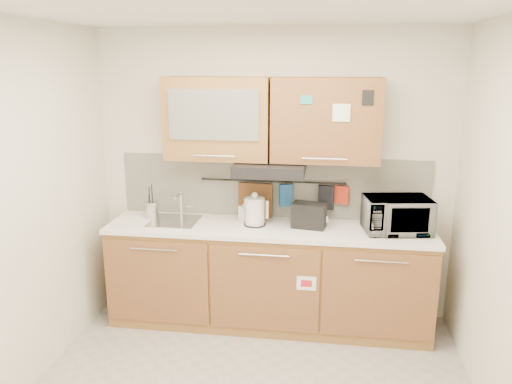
% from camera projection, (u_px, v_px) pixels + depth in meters
% --- Properties ---
extents(ceiling, '(3.20, 3.20, 0.00)m').
position_uv_depth(ceiling, '(246.00, 6.00, 2.76)').
color(ceiling, white).
rests_on(ceiling, wall_back).
extents(wall_back, '(3.20, 0.00, 3.20)m').
position_uv_depth(wall_back, '(273.00, 176.00, 4.53)').
color(wall_back, silver).
rests_on(wall_back, ground).
extents(wall_left, '(0.00, 3.00, 3.00)m').
position_uv_depth(wall_left, '(9.00, 217.00, 3.31)').
color(wall_left, silver).
rests_on(wall_left, ground).
extents(base_cabinet, '(2.80, 0.64, 0.88)m').
position_uv_depth(base_cabinet, '(268.00, 281.00, 4.46)').
color(base_cabinet, '#9F6A38').
rests_on(base_cabinet, floor).
extents(countertop, '(2.82, 0.62, 0.04)m').
position_uv_depth(countertop, '(269.00, 228.00, 4.33)').
color(countertop, white).
rests_on(countertop, base_cabinet).
extents(backsplash, '(2.80, 0.02, 0.56)m').
position_uv_depth(backsplash, '(273.00, 187.00, 4.54)').
color(backsplash, silver).
rests_on(backsplash, countertop).
extents(upper_cabinets, '(1.82, 0.37, 0.70)m').
position_uv_depth(upper_cabinets, '(271.00, 119.00, 4.22)').
color(upper_cabinets, '#9F6A38').
rests_on(upper_cabinets, wall_back).
extents(range_hood, '(0.60, 0.46, 0.10)m').
position_uv_depth(range_hood, '(270.00, 168.00, 4.26)').
color(range_hood, black).
rests_on(range_hood, upper_cabinets).
extents(sink, '(0.42, 0.40, 0.26)m').
position_uv_depth(sink, '(175.00, 221.00, 4.46)').
color(sink, silver).
rests_on(sink, countertop).
extents(utensil_rail, '(1.30, 0.02, 0.02)m').
position_uv_depth(utensil_rail, '(272.00, 181.00, 4.49)').
color(utensil_rail, black).
rests_on(utensil_rail, backsplash).
extents(utensil_crock, '(0.13, 0.13, 0.31)m').
position_uv_depth(utensil_crock, '(152.00, 209.00, 4.54)').
color(utensil_crock, '#AFAFB4').
rests_on(utensil_crock, countertop).
extents(kettle, '(0.23, 0.22, 0.30)m').
position_uv_depth(kettle, '(255.00, 212.00, 4.33)').
color(kettle, silver).
rests_on(kettle, countertop).
extents(toaster, '(0.31, 0.22, 0.21)m').
position_uv_depth(toaster, '(309.00, 215.00, 4.27)').
color(toaster, black).
rests_on(toaster, countertop).
extents(microwave, '(0.58, 0.44, 0.29)m').
position_uv_depth(microwave, '(397.00, 215.00, 4.15)').
color(microwave, '#999999').
rests_on(microwave, countertop).
extents(soap_bottle, '(0.13, 0.13, 0.21)m').
position_uv_depth(soap_bottle, '(245.00, 210.00, 4.43)').
color(soap_bottle, '#999999').
rests_on(soap_bottle, countertop).
extents(cutting_board, '(0.32, 0.05, 0.39)m').
position_uv_depth(cutting_board, '(255.00, 204.00, 4.55)').
color(cutting_board, brown).
rests_on(cutting_board, utensil_rail).
extents(oven_mitt, '(0.12, 0.08, 0.20)m').
position_uv_depth(oven_mitt, '(286.00, 195.00, 4.49)').
color(oven_mitt, '#22599D').
rests_on(oven_mitt, utensil_rail).
extents(dark_pouch, '(0.14, 0.06, 0.22)m').
position_uv_depth(dark_pouch, '(326.00, 198.00, 4.44)').
color(dark_pouch, black).
rests_on(dark_pouch, utensil_rail).
extents(pot_holder, '(0.13, 0.07, 0.16)m').
position_uv_depth(pot_holder, '(342.00, 195.00, 4.41)').
color(pot_holder, '#B02A17').
rests_on(pot_holder, utensil_rail).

